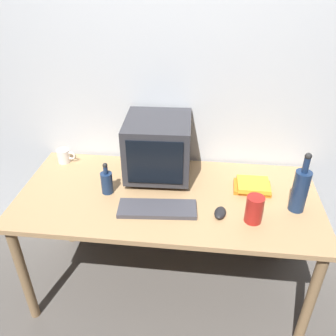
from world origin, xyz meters
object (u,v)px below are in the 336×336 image
(book_stack, at_px, (253,186))
(mug, at_px, (64,156))
(keyboard, at_px, (157,209))
(computer_mouse, at_px, (220,213))
(bottle_short, at_px, (107,182))
(metal_canister, at_px, (254,209))
(crt_monitor, at_px, (158,147))
(bottle_tall, at_px, (300,189))

(book_stack, bearing_deg, mug, 171.39)
(book_stack, distance_m, mug, 1.22)
(keyboard, height_order, mug, mug)
(keyboard, height_order, computer_mouse, computer_mouse)
(bottle_short, distance_m, metal_canister, 0.83)
(crt_monitor, relative_size, computer_mouse, 4.02)
(keyboard, distance_m, bottle_tall, 0.76)
(metal_canister, bearing_deg, book_stack, 85.36)
(bottle_short, bearing_deg, mug, 140.97)
(bottle_short, bearing_deg, keyboard, -23.74)
(book_stack, bearing_deg, keyboard, -154.26)
(crt_monitor, height_order, bottle_short, crt_monitor)
(crt_monitor, height_order, mug, crt_monitor)
(keyboard, distance_m, metal_canister, 0.51)
(metal_canister, bearing_deg, keyboard, 177.07)
(bottle_tall, height_order, book_stack, bottle_tall)
(crt_monitor, relative_size, book_stack, 1.85)
(mug, distance_m, metal_canister, 1.27)
(keyboard, relative_size, mug, 3.50)
(computer_mouse, relative_size, bottle_short, 0.51)
(bottle_tall, distance_m, book_stack, 0.29)
(keyboard, bearing_deg, crt_monitor, 91.99)
(crt_monitor, bearing_deg, keyboard, -83.32)
(bottle_tall, bearing_deg, keyboard, -172.45)
(keyboard, xyz_separation_m, bottle_short, (-0.31, 0.14, 0.06))
(crt_monitor, bearing_deg, computer_mouse, -43.45)
(book_stack, height_order, mug, mug)
(book_stack, bearing_deg, bottle_short, -171.99)
(crt_monitor, bearing_deg, book_stack, -10.13)
(crt_monitor, height_order, bottle_tall, crt_monitor)
(keyboard, distance_m, book_stack, 0.58)
(computer_mouse, distance_m, book_stack, 0.32)
(bottle_tall, xyz_separation_m, bottle_short, (-1.05, 0.04, -0.06))
(crt_monitor, bearing_deg, bottle_tall, -18.05)
(keyboard, bearing_deg, computer_mouse, -5.07)
(metal_canister, bearing_deg, computer_mouse, 172.03)
(crt_monitor, relative_size, metal_canister, 2.68)
(keyboard, relative_size, bottle_short, 2.15)
(mug, bearing_deg, keyboard, -32.69)
(crt_monitor, relative_size, keyboard, 0.96)
(keyboard, height_order, bottle_tall, bottle_tall)
(bottle_short, height_order, metal_canister, bottle_short)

